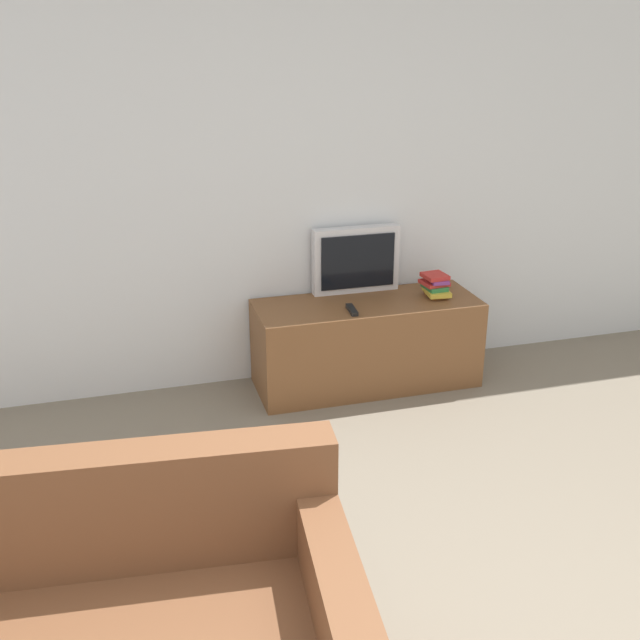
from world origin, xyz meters
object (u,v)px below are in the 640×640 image
(tv_stand, at_px, (366,343))
(television, at_px, (356,260))
(book_stack, at_px, (436,285))
(remote_on_stand, at_px, (352,310))

(tv_stand, xyz_separation_m, television, (-0.01, 0.21, 0.48))
(book_stack, distance_m, remote_on_stand, 0.60)
(tv_stand, distance_m, book_stack, 0.56)
(tv_stand, height_order, book_stack, book_stack)
(book_stack, bearing_deg, tv_stand, 178.72)
(television, height_order, remote_on_stand, television)
(television, bearing_deg, tv_stand, -87.77)
(television, relative_size, remote_on_stand, 3.32)
(television, bearing_deg, book_stack, -25.95)
(tv_stand, xyz_separation_m, remote_on_stand, (-0.14, -0.13, 0.29))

